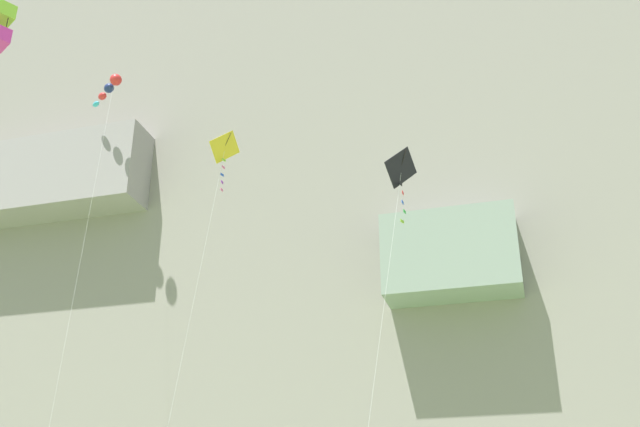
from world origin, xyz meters
TOP-DOWN VIEW (x-y plane):
  - cliff_face at (-0.01, 56.92)m, footprint 180.00×33.02m
  - kite_diamond_front_field at (-0.45, 25.21)m, footprint 2.96×3.84m
  - kite_windsock_low_left at (-23.20, 36.39)m, footprint 5.27×7.86m
  - kite_diamond_mid_right at (-11.02, 29.95)m, footprint 2.58×3.56m

SIDE VIEW (x-z plane):
  - kite_diamond_front_field at x=-0.45m, z-range 8.51..28.63m
  - kite_diamond_mid_right at x=-11.02m, z-range 10.99..36.43m
  - cliff_face at x=-0.01m, z-range -0.04..65.29m
  - kite_windsock_low_left at x=-23.20m, z-range 17.01..52.43m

